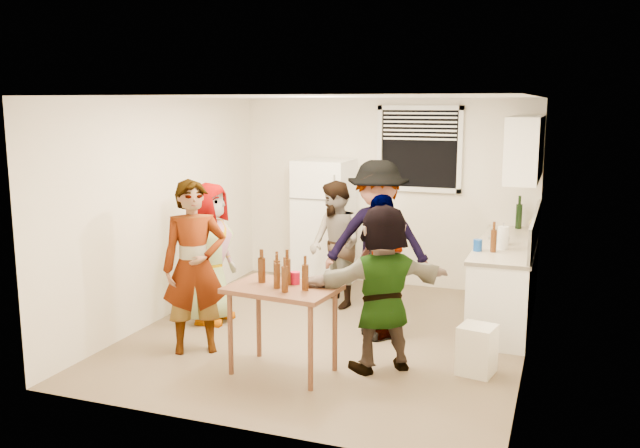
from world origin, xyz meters
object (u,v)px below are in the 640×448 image
at_px(kettle, 502,245).
at_px(beer_bottle_table, 287,285).
at_px(serving_table, 283,372).
at_px(refrigerator, 324,223).
at_px(beer_bottle_counter, 493,252).
at_px(guest_back_left, 335,305).
at_px(red_cup, 295,284).
at_px(guest_stripe, 197,350).
at_px(guest_back_right, 376,318).
at_px(trash_bin, 477,347).
at_px(blue_cup, 477,251).
at_px(guest_black, 380,335).
at_px(wine_bottle, 518,229).
at_px(guest_grey, 212,321).
at_px(guest_orange, 381,368).

relative_size(kettle, beer_bottle_table, 0.89).
bearing_deg(serving_table, refrigerator, 102.85).
height_order(beer_bottle_counter, guest_back_left, beer_bottle_counter).
relative_size(beer_bottle_counter, red_cup, 2.11).
xyz_separation_m(refrigerator, guest_stripe, (-0.34, -2.79, -0.85)).
relative_size(beer_bottle_table, guest_back_right, 0.13).
relative_size(red_cup, guest_stripe, 0.07).
height_order(red_cup, guest_back_left, red_cup).
distance_m(refrigerator, trash_bin, 3.43).
relative_size(blue_cup, guest_stripe, 0.07).
bearing_deg(guest_black, wine_bottle, 106.67).
bearing_deg(guest_grey, serving_table, -127.43).
distance_m(kettle, serving_table, 2.89).
bearing_deg(guest_back_right, guest_back_left, 141.14).
relative_size(serving_table, guest_back_right, 0.53).
xyz_separation_m(kettle, guest_black, (-1.14, -0.87, -0.90)).
height_order(guest_stripe, guest_orange, guest_orange).
distance_m(kettle, guest_back_right, 1.64).
xyz_separation_m(wine_bottle, guest_grey, (-3.17, -2.12, -0.90)).
height_order(red_cup, guest_grey, red_cup).
relative_size(red_cup, guest_orange, 0.07).
bearing_deg(wine_bottle, guest_grey, -146.17).
height_order(trash_bin, guest_black, trash_bin).
relative_size(kettle, guest_stripe, 0.13).
relative_size(wine_bottle, guest_black, 0.20).
xyz_separation_m(beer_bottle_counter, guest_back_left, (-1.89, 0.42, -0.90)).
distance_m(trash_bin, guest_grey, 3.07).
xyz_separation_m(refrigerator, serving_table, (0.69, -3.01, -0.85)).
xyz_separation_m(wine_bottle, guest_back_right, (-1.43, -1.40, -0.90)).
bearing_deg(guest_grey, beer_bottle_table, -125.20).
distance_m(trash_bin, beer_bottle_table, 1.82).
distance_m(kettle, beer_bottle_counter, 0.42).
bearing_deg(beer_bottle_counter, serving_table, -134.04).
relative_size(refrigerator, trash_bin, 3.76).
bearing_deg(guest_orange, kettle, -154.83).
bearing_deg(guest_back_left, guest_back_right, 15.40).
distance_m(guest_grey, guest_back_right, 1.88).
relative_size(guest_stripe, guest_back_left, 1.13).
height_order(guest_grey, guest_black, guest_grey).
bearing_deg(refrigerator, wine_bottle, 4.66).
relative_size(trash_bin, guest_back_left, 0.30).
bearing_deg(refrigerator, beer_bottle_counter, -28.72).
xyz_separation_m(red_cup, guest_stripe, (-1.11, 0.09, -0.81)).
bearing_deg(blue_cup, wine_bottle, 78.27).
relative_size(trash_bin, red_cup, 3.98).
xyz_separation_m(refrigerator, red_cup, (0.76, -2.88, -0.04)).
xyz_separation_m(kettle, serving_table, (-1.71, -2.14, -0.90)).
distance_m(blue_cup, guest_black, 1.37).
bearing_deg(guest_grey, guest_black, -83.11).
xyz_separation_m(red_cup, guest_back_left, (-0.30, 2.02, -0.81)).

